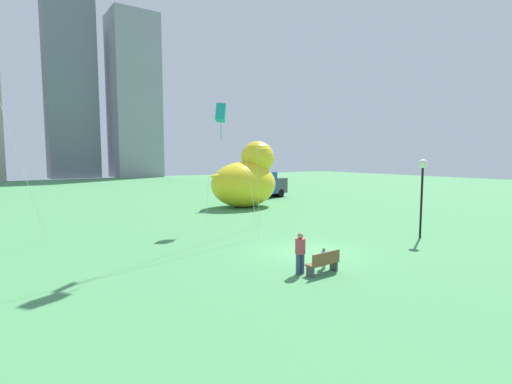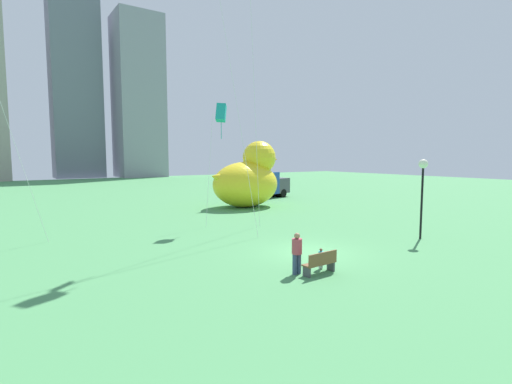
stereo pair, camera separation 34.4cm
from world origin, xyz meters
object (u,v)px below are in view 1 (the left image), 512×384
person_adult (300,251)px  kite_teal (221,113)px  box_truck (260,185)px  person_child (324,257)px  giant_inflatable_duck (246,179)px  lamppost (422,176)px  park_bench (324,262)px

person_adult → kite_teal: bearing=76.1°
box_truck → kite_teal: (-11.67, -11.93, 5.96)m
person_child → kite_teal: (1.45, 10.97, 6.94)m
giant_inflatable_duck → lamppost: bearing=-87.5°
lamppost → box_truck: bearing=78.5°
park_bench → kite_teal: kite_teal is taller
park_bench → person_adult: person_adult is taller
giant_inflatable_duck → person_adult: bearing=-117.4°
person_adult → person_child: size_ratio=1.91×
lamppost → kite_teal: size_ratio=0.55×
park_bench → lamppost: lamppost is taller
giant_inflatable_duck → kite_teal: bearing=-133.7°
person_child → lamppost: 9.24m
person_adult → lamppost: bearing=5.8°
park_bench → kite_teal: 13.55m
person_child → person_adult: bearing=178.3°
person_adult → lamppost: 10.30m
park_bench → person_adult: bearing=144.2°
park_bench → kite_teal: bearing=80.4°
kite_teal → lamppost: bearing=-54.0°
person_child → box_truck: (13.12, 22.89, 0.98)m
giant_inflatable_duck → lamppost: size_ratio=1.62×
person_child → kite_teal: 13.06m
person_adult → person_child: person_adult is taller
person_child → kite_teal: bearing=82.5°
person_child → box_truck: bearing=60.2°
park_bench → person_adult: size_ratio=0.92×
person_adult → kite_teal: 13.00m
park_bench → person_adult: 1.03m
kite_teal → person_adult: bearing=-103.9°
person_adult → person_child: 1.33m
box_truck → person_adult: bearing=-122.2°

